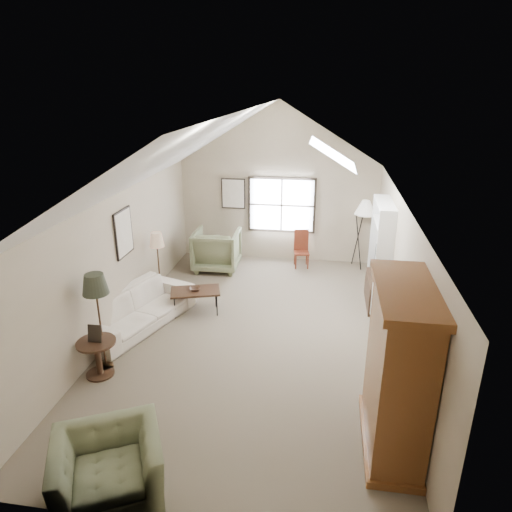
# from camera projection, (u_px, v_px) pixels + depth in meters

# --- Properties ---
(room_shell) EXTENTS (5.01, 8.01, 4.00)m
(room_shell) POSITION_uv_depth(u_px,v_px,m) (252.00, 159.00, 7.29)
(room_shell) COLOR #6E604E
(room_shell) RESTS_ON ground
(window) EXTENTS (1.72, 0.08, 1.42)m
(window) POSITION_uv_depth(u_px,v_px,m) (282.00, 205.00, 11.56)
(window) COLOR black
(window) RESTS_ON room_shell
(skylight) EXTENTS (0.80, 1.20, 0.52)m
(skylight) POSITION_uv_depth(u_px,v_px,m) (334.00, 152.00, 7.93)
(skylight) COLOR white
(skylight) RESTS_ON room_shell
(wall_art) EXTENTS (1.97, 3.71, 0.88)m
(wall_art) POSITION_uv_depth(u_px,v_px,m) (181.00, 212.00, 9.88)
(wall_art) COLOR black
(wall_art) RESTS_ON room_shell
(armoire) EXTENTS (0.60, 1.50, 2.20)m
(armoire) POSITION_uv_depth(u_px,v_px,m) (398.00, 370.00, 5.51)
(armoire) COLOR brown
(armoire) RESTS_ON ground
(tv_alcove) EXTENTS (0.32, 1.30, 2.10)m
(tv_alcove) POSITION_uv_depth(u_px,v_px,m) (380.00, 253.00, 9.16)
(tv_alcove) COLOR white
(tv_alcove) RESTS_ON ground
(media_console) EXTENTS (0.34, 1.18, 0.60)m
(media_console) POSITION_uv_depth(u_px,v_px,m) (375.00, 291.00, 9.47)
(media_console) COLOR #382316
(media_console) RESTS_ON ground
(tv_panel) EXTENTS (0.05, 0.90, 0.55)m
(tv_panel) POSITION_uv_depth(u_px,v_px,m) (378.00, 264.00, 9.25)
(tv_panel) COLOR black
(tv_panel) RESTS_ON media_console
(sofa) EXTENTS (1.69, 2.59, 0.71)m
(sofa) POSITION_uv_depth(u_px,v_px,m) (138.00, 309.00, 8.63)
(sofa) COLOR white
(sofa) RESTS_ON ground
(armchair_near) EXTENTS (1.48, 1.42, 0.75)m
(armchair_near) POSITION_uv_depth(u_px,v_px,m) (109.00, 468.00, 5.03)
(armchair_near) COLOR #5F694A
(armchair_near) RESTS_ON ground
(armchair_far) EXTENTS (1.10, 1.13, 1.00)m
(armchair_far) POSITION_uv_depth(u_px,v_px,m) (217.00, 250.00, 11.24)
(armchair_far) COLOR #66704F
(armchair_far) RESTS_ON ground
(coffee_table) EXTENTS (1.08, 0.79, 0.49)m
(coffee_table) POSITION_uv_depth(u_px,v_px,m) (196.00, 301.00, 9.15)
(coffee_table) COLOR #3B2718
(coffee_table) RESTS_ON ground
(bowl) EXTENTS (0.29, 0.29, 0.06)m
(bowl) POSITION_uv_depth(u_px,v_px,m) (195.00, 289.00, 9.05)
(bowl) COLOR #371E16
(bowl) RESTS_ON coffee_table
(side_table) EXTENTS (0.77, 0.77, 0.61)m
(side_table) POSITION_uv_depth(u_px,v_px,m) (98.00, 358.00, 7.17)
(side_table) COLOR #361F16
(side_table) RESTS_ON ground
(side_chair) EXTENTS (0.42, 0.42, 0.93)m
(side_chair) POSITION_uv_depth(u_px,v_px,m) (302.00, 249.00, 11.36)
(side_chair) COLOR maroon
(side_chair) RESTS_ON ground
(tripod_lamp) EXTENTS (0.66, 0.66, 1.75)m
(tripod_lamp) POSITION_uv_depth(u_px,v_px,m) (363.00, 234.00, 11.23)
(tripod_lamp) COLOR silver
(tripod_lamp) RESTS_ON ground
(dark_lamp) EXTENTS (0.51, 0.51, 1.69)m
(dark_lamp) POSITION_uv_depth(u_px,v_px,m) (100.00, 322.00, 7.16)
(dark_lamp) COLOR black
(dark_lamp) RESTS_ON ground
(tan_lamp) EXTENTS (0.39, 0.39, 1.51)m
(tan_lamp) POSITION_uv_depth(u_px,v_px,m) (159.00, 265.00, 9.59)
(tan_lamp) COLOR tan
(tan_lamp) RESTS_ON ground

